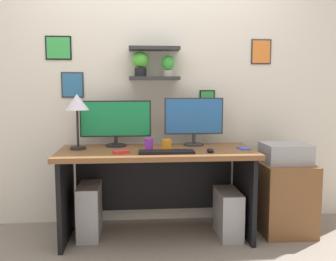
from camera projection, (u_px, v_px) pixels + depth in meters
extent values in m
plane|color=gray|center=(157.00, 236.00, 3.24)|extent=(8.00, 8.00, 0.00)
cube|color=silver|center=(154.00, 78.00, 3.52)|extent=(4.40, 0.04, 2.70)
cube|color=#2D2D33|center=(154.00, 78.00, 3.41)|extent=(0.45, 0.20, 0.03)
cube|color=#2D2D33|center=(154.00, 49.00, 3.37)|extent=(0.45, 0.20, 0.03)
cylinder|color=#B2A899|center=(168.00, 73.00, 3.41)|extent=(0.09, 0.09, 0.06)
ellipsoid|color=green|center=(168.00, 63.00, 3.40)|extent=(0.11, 0.11, 0.13)
cylinder|color=black|center=(140.00, 72.00, 3.39)|extent=(0.11, 0.11, 0.08)
ellipsoid|color=green|center=(140.00, 60.00, 3.38)|extent=(0.15, 0.15, 0.14)
cube|color=black|center=(59.00, 48.00, 3.40)|extent=(0.23, 0.02, 0.21)
cube|color=green|center=(58.00, 48.00, 3.39)|extent=(0.20, 0.00, 0.19)
cube|color=black|center=(207.00, 101.00, 3.57)|extent=(0.14, 0.02, 0.21)
cube|color=green|center=(207.00, 101.00, 3.56)|extent=(0.12, 0.00, 0.19)
cube|color=#2D2D33|center=(73.00, 85.00, 3.44)|extent=(0.20, 0.02, 0.23)
cube|color=teal|center=(72.00, 85.00, 3.44)|extent=(0.18, 0.00, 0.21)
cube|color=#2D2D33|center=(261.00, 52.00, 3.56)|extent=(0.19, 0.02, 0.23)
cube|color=orange|center=(261.00, 52.00, 3.55)|extent=(0.17, 0.00, 0.21)
cube|color=brown|center=(157.00, 152.00, 3.16)|extent=(1.63, 0.68, 0.04)
cube|color=black|center=(66.00, 198.00, 3.14)|extent=(0.04, 0.62, 0.71)
cube|color=black|center=(244.00, 194.00, 3.27)|extent=(0.04, 0.62, 0.71)
cube|color=black|center=(155.00, 183.00, 3.50)|extent=(1.43, 0.02, 0.50)
cylinder|color=black|center=(116.00, 145.00, 3.33)|extent=(0.18, 0.18, 0.02)
cylinder|color=black|center=(116.00, 140.00, 3.33)|extent=(0.03, 0.03, 0.08)
cube|color=black|center=(116.00, 119.00, 3.32)|extent=(0.62, 0.02, 0.32)
cube|color=#198C4C|center=(116.00, 119.00, 3.30)|extent=(0.59, 0.00, 0.29)
cylinder|color=#2D2D33|center=(194.00, 144.00, 3.39)|extent=(0.18, 0.18, 0.02)
cylinder|color=#2D2D33|center=(194.00, 138.00, 3.39)|extent=(0.03, 0.03, 0.10)
cube|color=#2D2D33|center=(194.00, 116.00, 3.37)|extent=(0.52, 0.02, 0.32)
cube|color=#2866B2|center=(194.00, 116.00, 3.36)|extent=(0.50, 0.00, 0.30)
cube|color=black|center=(166.00, 152.00, 2.99)|extent=(0.44, 0.14, 0.02)
ellipsoid|color=black|center=(210.00, 150.00, 3.03)|extent=(0.06, 0.09, 0.03)
cylinder|color=black|center=(78.00, 148.00, 3.17)|extent=(0.13, 0.13, 0.02)
cylinder|color=black|center=(78.00, 129.00, 3.15)|extent=(0.02, 0.02, 0.31)
cone|color=silver|center=(77.00, 102.00, 3.13)|extent=(0.20, 0.20, 0.13)
cube|color=blue|center=(243.00, 148.00, 3.19)|extent=(0.09, 0.15, 0.01)
cylinder|color=orange|center=(167.00, 145.00, 3.13)|extent=(0.08, 0.08, 0.09)
cylinder|color=purple|center=(149.00, 144.00, 3.13)|extent=(0.07, 0.07, 0.10)
cube|color=red|center=(121.00, 152.00, 2.98)|extent=(0.14, 0.12, 0.02)
cube|color=brown|center=(284.00, 197.00, 3.33)|extent=(0.44, 0.50, 0.61)
cube|color=#9E9EA3|center=(285.00, 153.00, 3.28)|extent=(0.38, 0.34, 0.17)
cube|color=#99999E|center=(90.00, 210.00, 3.23)|extent=(0.18, 0.40, 0.45)
cube|color=#99999E|center=(228.00, 213.00, 3.23)|extent=(0.18, 0.40, 0.39)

